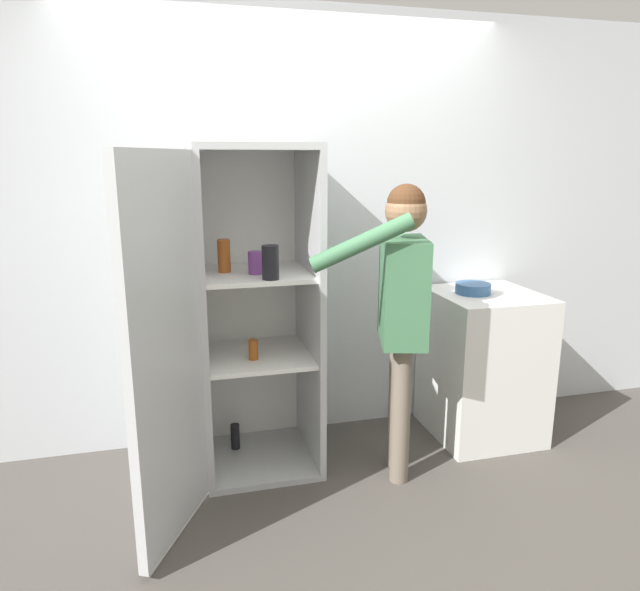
# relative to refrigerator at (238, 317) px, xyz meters

# --- Properties ---
(ground_plane) EXTENTS (12.00, 12.00, 0.00)m
(ground_plane) POSITION_rel_refrigerator_xyz_m (0.39, -0.53, -0.89)
(ground_plane) COLOR #4C4742
(wall_back) EXTENTS (7.00, 0.06, 2.55)m
(wall_back) POSITION_rel_refrigerator_xyz_m (0.39, 0.45, 0.39)
(wall_back) COLOR silver
(wall_back) RESTS_ON ground_plane
(refrigerator) EXTENTS (0.95, 1.20, 1.78)m
(refrigerator) POSITION_rel_refrigerator_xyz_m (0.00, 0.00, 0.00)
(refrigerator) COLOR #B7BABC
(refrigerator) RESTS_ON ground_plane
(person) EXTENTS (0.69, 0.51, 1.58)m
(person) POSITION_rel_refrigerator_xyz_m (0.82, -0.24, 0.12)
(person) COLOR #726656
(person) RESTS_ON ground_plane
(counter) EXTENTS (0.61, 0.64, 0.91)m
(counter) POSITION_rel_refrigerator_xyz_m (1.52, 0.08, -0.43)
(counter) COLOR white
(counter) RESTS_ON ground_plane
(bowl) EXTENTS (0.21, 0.21, 0.06)m
(bowl) POSITION_rel_refrigerator_xyz_m (1.42, 0.10, 0.05)
(bowl) COLOR #335B8E
(bowl) RESTS_ON counter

